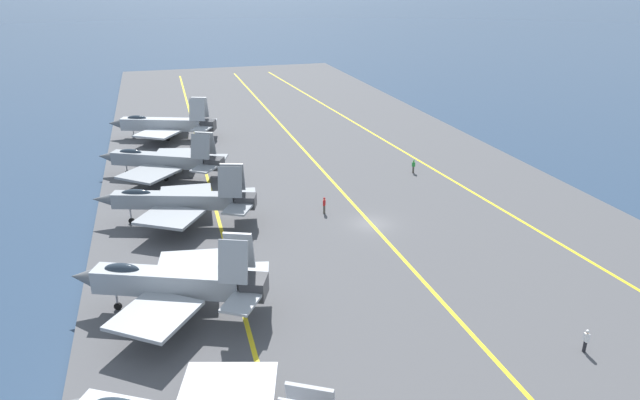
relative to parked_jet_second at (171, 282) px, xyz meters
The scene contains 12 objects.
ground_plane 23.63m from the parked_jet_second, 60.79° to the right, with size 2000.00×2000.00×0.00m, color navy.
carrier_deck 23.60m from the parked_jet_second, 60.79° to the right, with size 217.10×55.13×0.40m, color #4C4C4F.
deck_stripe_foul_line 37.49m from the parked_jet_second, 72.21° to the right, with size 195.39×0.36×0.01m, color yellow.
deck_stripe_centerline 23.58m from the parked_jet_second, 60.79° to the right, with size 195.39×0.36×0.01m, color yellow.
deck_stripe_edge_line 12.88m from the parked_jet_second, 24.81° to the right, with size 195.39×0.36×0.01m, color yellow.
parked_jet_second is the anchor object (origin of this frame).
parked_jet_third 16.91m from the parked_jet_second, ahead, with size 12.05×16.81×6.51m.
parked_jet_fourth 32.13m from the parked_jet_second, ahead, with size 14.01×16.44×6.12m.
parked_jet_fifth 50.80m from the parked_jet_second, ahead, with size 12.65×16.89×6.52m.
crew_green_vest 40.23m from the parked_jet_second, 51.57° to the right, with size 0.45×0.46×1.75m.
crew_white_vest 29.74m from the parked_jet_second, 115.41° to the right, with size 0.38×0.26×1.76m.
crew_red_vest 22.70m from the parked_jet_second, 47.04° to the right, with size 0.45×0.39×1.84m.
Camera 1 is at (-50.29, 20.16, 24.71)m, focal length 32.00 mm.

